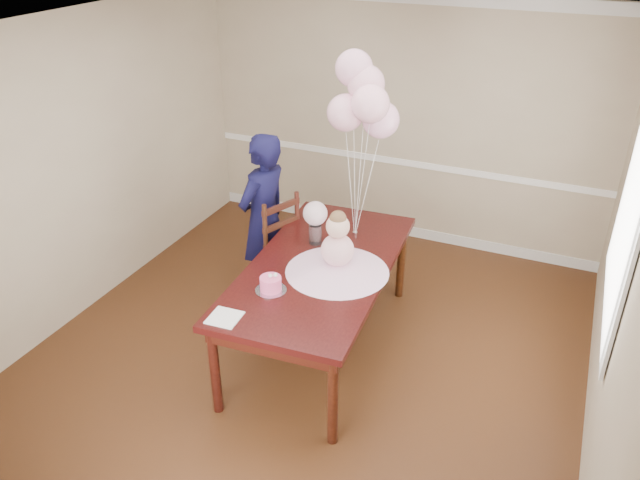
# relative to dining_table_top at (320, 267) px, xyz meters

# --- Properties ---
(floor) EXTENTS (4.50, 5.00, 0.00)m
(floor) POSITION_rel_dining_table_top_xyz_m (-0.05, -0.19, -0.80)
(floor) COLOR #341B0D
(floor) RESTS_ON ground
(ceiling) EXTENTS (4.50, 5.00, 0.02)m
(ceiling) POSITION_rel_dining_table_top_xyz_m (-0.05, -0.19, 1.90)
(ceiling) COLOR white
(ceiling) RESTS_ON wall_back
(wall_back) EXTENTS (4.50, 0.02, 2.70)m
(wall_back) POSITION_rel_dining_table_top_xyz_m (-0.05, 2.31, 0.55)
(wall_back) COLOR tan
(wall_back) RESTS_ON floor
(wall_front) EXTENTS (4.50, 0.02, 2.70)m
(wall_front) POSITION_rel_dining_table_top_xyz_m (-0.05, -2.69, 0.55)
(wall_front) COLOR tan
(wall_front) RESTS_ON floor
(wall_left) EXTENTS (0.02, 5.00, 2.70)m
(wall_left) POSITION_rel_dining_table_top_xyz_m (-2.30, -0.19, 0.55)
(wall_left) COLOR tan
(wall_left) RESTS_ON floor
(wall_right) EXTENTS (0.02, 5.00, 2.70)m
(wall_right) POSITION_rel_dining_table_top_xyz_m (2.20, -0.19, 0.55)
(wall_right) COLOR tan
(wall_right) RESTS_ON floor
(chair_rail_trim) EXTENTS (4.50, 0.02, 0.07)m
(chair_rail_trim) POSITION_rel_dining_table_top_xyz_m (-0.05, 2.30, 0.10)
(chair_rail_trim) COLOR white
(chair_rail_trim) RESTS_ON wall_back
(baseboard_trim) EXTENTS (4.50, 0.02, 0.12)m
(baseboard_trim) POSITION_rel_dining_table_top_xyz_m (-0.05, 2.30, -0.74)
(baseboard_trim) COLOR silver
(baseboard_trim) RESTS_ON floor
(window_frame) EXTENTS (0.02, 1.66, 1.56)m
(window_frame) POSITION_rel_dining_table_top_xyz_m (2.18, 0.31, 0.75)
(window_frame) COLOR silver
(window_frame) RESTS_ON wall_right
(window_blinds) EXTENTS (0.01, 1.50, 1.40)m
(window_blinds) POSITION_rel_dining_table_top_xyz_m (2.16, 0.31, 0.75)
(window_blinds) COLOR silver
(window_blinds) RESTS_ON wall_right
(dining_table_top) EXTENTS (1.25, 2.28, 0.06)m
(dining_table_top) POSITION_rel_dining_table_top_xyz_m (0.00, 0.00, 0.00)
(dining_table_top) COLOR black
(dining_table_top) RESTS_ON table_leg_fl
(table_apron) EXTENTS (1.13, 2.16, 0.11)m
(table_apron) POSITION_rel_dining_table_top_xyz_m (0.00, 0.00, -0.08)
(table_apron) COLOR black
(table_apron) RESTS_ON table_leg_fl
(table_leg_fl) EXTENTS (0.08, 0.08, 0.78)m
(table_leg_fl) POSITION_rel_dining_table_top_xyz_m (-0.40, -1.05, -0.42)
(table_leg_fl) COLOR black
(table_leg_fl) RESTS_ON floor
(table_leg_fr) EXTENTS (0.08, 0.08, 0.78)m
(table_leg_fr) POSITION_rel_dining_table_top_xyz_m (0.53, -0.99, -0.42)
(table_leg_fr) COLOR black
(table_leg_fr) RESTS_ON floor
(table_leg_bl) EXTENTS (0.08, 0.08, 0.78)m
(table_leg_bl) POSITION_rel_dining_table_top_xyz_m (-0.53, 0.99, -0.42)
(table_leg_bl) COLOR black
(table_leg_bl) RESTS_ON floor
(table_leg_br) EXTENTS (0.08, 0.08, 0.78)m
(table_leg_br) POSITION_rel_dining_table_top_xyz_m (0.40, 1.05, -0.42)
(table_leg_br) COLOR black
(table_leg_br) RESTS_ON floor
(baby_skirt) EXTENTS (0.89, 0.89, 0.11)m
(baby_skirt) POSITION_rel_dining_table_top_xyz_m (0.17, -0.04, 0.08)
(baby_skirt) COLOR #EBADD4
(baby_skirt) RESTS_ON dining_table_top
(baby_torso) EXTENTS (0.27, 0.27, 0.27)m
(baby_torso) POSITION_rel_dining_table_top_xyz_m (0.17, -0.04, 0.23)
(baby_torso) COLOR #F097C9
(baby_torso) RESTS_ON baby_skirt
(baby_head) EXTENTS (0.19, 0.19, 0.19)m
(baby_head) POSITION_rel_dining_table_top_xyz_m (0.17, -0.04, 0.44)
(baby_head) COLOR beige
(baby_head) RESTS_ON baby_torso
(baby_hair) EXTENTS (0.13, 0.13, 0.13)m
(baby_hair) POSITION_rel_dining_table_top_xyz_m (0.17, -0.04, 0.50)
(baby_hair) COLOR brown
(baby_hair) RESTS_ON baby_head
(cake_platter) EXTENTS (0.26, 0.26, 0.01)m
(cake_platter) POSITION_rel_dining_table_top_xyz_m (-0.19, -0.51, 0.03)
(cake_platter) COLOR #B7B7BC
(cake_platter) RESTS_ON dining_table_top
(birthday_cake) EXTENTS (0.18, 0.18, 0.11)m
(birthday_cake) POSITION_rel_dining_table_top_xyz_m (-0.19, -0.51, 0.09)
(birthday_cake) COLOR #FF5093
(birthday_cake) RESTS_ON cake_platter
(cake_flower_a) EXTENTS (0.03, 0.03, 0.03)m
(cake_flower_a) POSITION_rel_dining_table_top_xyz_m (-0.19, -0.51, 0.16)
(cake_flower_a) COLOR white
(cake_flower_a) RESTS_ON birthday_cake
(cake_flower_b) EXTENTS (0.03, 0.03, 0.03)m
(cake_flower_b) POSITION_rel_dining_table_top_xyz_m (-0.16, -0.49, 0.16)
(cake_flower_b) COLOR white
(cake_flower_b) RESTS_ON birthday_cake
(rose_vase_near) EXTENTS (0.12, 0.12, 0.18)m
(rose_vase_near) POSITION_rel_dining_table_top_xyz_m (-0.19, 0.32, 0.12)
(rose_vase_near) COLOR silver
(rose_vase_near) RESTS_ON dining_table_top
(roses_near) EXTENTS (0.21, 0.21, 0.21)m
(roses_near) POSITION_rel_dining_table_top_xyz_m (-0.19, 0.32, 0.32)
(roses_near) COLOR beige
(roses_near) RESTS_ON rose_vase_near
(napkin) EXTENTS (0.24, 0.24, 0.01)m
(napkin) POSITION_rel_dining_table_top_xyz_m (-0.33, -0.96, 0.03)
(napkin) COLOR white
(napkin) RESTS_ON dining_table_top
(balloon_weight) EXTENTS (0.05, 0.05, 0.02)m
(balloon_weight) POSITION_rel_dining_table_top_xyz_m (0.07, 0.61, 0.04)
(balloon_weight) COLOR silver
(balloon_weight) RESTS_ON dining_table_top
(balloon_a) EXTENTS (0.31, 0.31, 0.31)m
(balloon_a) POSITION_rel_dining_table_top_xyz_m (-0.04, 0.61, 1.13)
(balloon_a) COLOR #EFA9BF
(balloon_a) RESTS_ON balloon_ribbon_a
(balloon_b) EXTENTS (0.31, 0.31, 0.31)m
(balloon_b) POSITION_rel_dining_table_top_xyz_m (0.19, 0.57, 1.25)
(balloon_b) COLOR #FFB4CA
(balloon_b) RESTS_ON balloon_ribbon_b
(balloon_c) EXTENTS (0.31, 0.31, 0.31)m
(balloon_c) POSITION_rel_dining_table_top_xyz_m (0.09, 0.73, 1.36)
(balloon_c) COLOR #E7A4B9
(balloon_c) RESTS_ON balloon_ribbon_c
(balloon_d) EXTENTS (0.31, 0.31, 0.31)m
(balloon_d) POSITION_rel_dining_table_top_xyz_m (-0.02, 0.74, 1.47)
(balloon_d) COLOR #E2A0BB
(balloon_d) RESTS_ON balloon_ribbon_d
(balloon_e) EXTENTS (0.31, 0.31, 0.31)m
(balloon_e) POSITION_rel_dining_table_top_xyz_m (0.23, 0.71, 1.08)
(balloon_e) COLOR #FFB4D8
(balloon_e) RESTS_ON balloon_ribbon_e
(balloon_ribbon_a) EXTENTS (0.10, 0.01, 0.93)m
(balloon_ribbon_a) POSITION_rel_dining_table_top_xyz_m (0.02, 0.61, 0.50)
(balloon_ribbon_a) COLOR white
(balloon_ribbon_a) RESTS_ON balloon_weight
(balloon_ribbon_b) EXTENTS (0.12, 0.05, 1.03)m
(balloon_ribbon_b) POSITION_rel_dining_table_top_xyz_m (0.13, 0.59, 0.56)
(balloon_ribbon_b) COLOR white
(balloon_ribbon_b) RESTS_ON balloon_weight
(balloon_ribbon_c) EXTENTS (0.02, 0.11, 1.15)m
(balloon_ribbon_c) POSITION_rel_dining_table_top_xyz_m (0.08, 0.67, 0.61)
(balloon_ribbon_c) COLOR white
(balloon_ribbon_c) RESTS_ON balloon_weight
(balloon_ribbon_d) EXTENTS (0.10, 0.11, 1.26)m
(balloon_ribbon_d) POSITION_rel_dining_table_top_xyz_m (0.02, 0.68, 0.67)
(balloon_ribbon_d) COLOR white
(balloon_ribbon_d) RESTS_ON balloon_weight
(balloon_ribbon_e) EXTENTS (0.15, 0.09, 0.86)m
(balloon_ribbon_e) POSITION_rel_dining_table_top_xyz_m (0.15, 0.66, 0.48)
(balloon_ribbon_e) COLOR white
(balloon_ribbon_e) RESTS_ON balloon_weight
(dining_chair_seat) EXTENTS (0.62, 0.62, 0.05)m
(dining_chair_seat) POSITION_rel_dining_table_top_xyz_m (-0.41, 0.42, -0.31)
(dining_chair_seat) COLOR #36170E
(dining_chair_seat) RESTS_ON chair_leg_fl
(chair_leg_fl) EXTENTS (0.06, 0.06, 0.47)m
(chair_leg_fl) POSITION_rel_dining_table_top_xyz_m (-0.66, 0.31, -0.57)
(chair_leg_fl) COLOR #35190E
(chair_leg_fl) RESTS_ON floor
(chair_leg_fr) EXTENTS (0.06, 0.06, 0.47)m
(chair_leg_fr) POSITION_rel_dining_table_top_xyz_m (-0.30, 0.17, -0.57)
(chair_leg_fr) COLOR #331A0D
(chair_leg_fr) RESTS_ON floor
(chair_leg_bl) EXTENTS (0.06, 0.06, 0.47)m
(chair_leg_bl) POSITION_rel_dining_table_top_xyz_m (-0.52, 0.67, -0.57)
(chair_leg_bl) COLOR #34110E
(chair_leg_bl) RESTS_ON floor
(chair_leg_br) EXTENTS (0.06, 0.06, 0.47)m
(chair_leg_br) POSITION_rel_dining_table_top_xyz_m (-0.15, 0.53, -0.57)
(chair_leg_br) COLOR #361D0E
(chair_leg_br) RESTS_ON floor
(chair_back_post_l) EXTENTS (0.06, 0.06, 0.61)m
(chair_back_post_l) POSITION_rel_dining_table_top_xyz_m (-0.68, 0.32, -0.00)
(chair_back_post_l) COLOR #371B0F
(chair_back_post_l) RESTS_ON dining_chair_seat
(chair_back_post_r) EXTENTS (0.06, 0.06, 0.61)m
(chair_back_post_r) POSITION_rel_dining_table_top_xyz_m (-0.54, 0.68, -0.00)
(chair_back_post_r) COLOR #3A160F
(chair_back_post_r) RESTS_ON dining_chair_seat
(chair_slat_low) EXTENTS (0.19, 0.41, 0.05)m
(chair_slat_low) POSITION_rel_dining_table_top_xyz_m (-0.61, 0.50, -0.13)
(chair_slat_low) COLOR #35160E
(chair_slat_low) RESTS_ON dining_chair_seat
(chair_slat_mid) EXTENTS (0.19, 0.41, 0.05)m
(chair_slat_mid) POSITION_rel_dining_table_top_xyz_m (-0.61, 0.50, 0.04)
(chair_slat_mid) COLOR #39190F
(chair_slat_mid) RESTS_ON dining_chair_seat
(chair_slat_top) EXTENTS (0.19, 0.41, 0.05)m
(chair_slat_top) POSITION_rel_dining_table_top_xyz_m (-0.61, 0.50, 0.22)
(chair_slat_top) COLOR #33150E
(chair_slat_top) RESTS_ON dining_chair_seat
(woman) EXTENTS (0.52, 0.68, 1.68)m
(woman) POSITION_rel_dining_table_top_xyz_m (-0.81, 0.52, 0.04)
(woman) COLOR black
(woman) RESTS_ON floor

